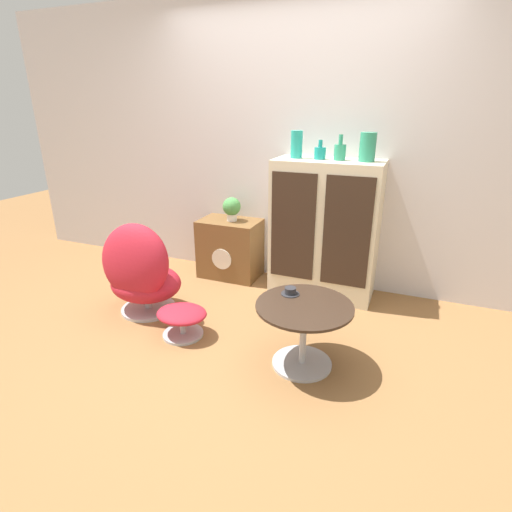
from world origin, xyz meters
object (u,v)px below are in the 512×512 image
object	(u,v)px
coffee_table	(304,325)
vase_rightmost	(368,147)
egg_chair	(141,273)
vase_inner_right	(340,151)
potted_plant	(232,208)
sideboard	(325,230)
teacup	(290,292)
ottoman	(182,317)
tv_console	(230,248)
vase_inner_left	(320,153)
vase_leftmost	(297,144)

from	to	relation	value
coffee_table	vase_rightmost	distance (m)	1.57
egg_chair	vase_rightmost	bearing A→B (deg)	31.21
vase_inner_right	coffee_table	bearing A→B (deg)	-86.94
potted_plant	coffee_table	bearing A→B (deg)	-47.85
sideboard	teacup	world-z (taller)	sideboard
ottoman	potted_plant	xyz separation A→B (m)	(-0.13, 1.18, 0.56)
tv_console	sideboard	bearing A→B (deg)	-1.97
teacup	tv_console	bearing A→B (deg)	132.07
coffee_table	vase_inner_left	bearing A→B (deg)	101.13
tv_console	ottoman	xyz separation A→B (m)	(0.16, -1.18, -0.13)
vase_rightmost	tv_console	bearing A→B (deg)	178.68
egg_chair	vase_inner_left	world-z (taller)	vase_inner_left
vase_leftmost	vase_inner_right	world-z (taller)	vase_leftmost
vase_inner_left	vase_rightmost	world-z (taller)	vase_rightmost
vase_inner_left	vase_inner_right	bearing A→B (deg)	0.00
ottoman	vase_rightmost	world-z (taller)	vase_rightmost
egg_chair	vase_leftmost	xyz separation A→B (m)	(1.01, 0.97, 0.98)
potted_plant	teacup	bearing A→B (deg)	-48.73
vase_leftmost	vase_inner_right	size ratio (longest dim) A/B	1.11
vase_rightmost	vase_leftmost	bearing A→B (deg)	180.00
vase_rightmost	potted_plant	xyz separation A→B (m)	(-1.24, 0.03, -0.62)
tv_console	teacup	xyz separation A→B (m)	(0.97, -1.08, 0.18)
vase_inner_right	vase_leftmost	bearing A→B (deg)	180.00
vase_rightmost	sideboard	bearing A→B (deg)	-179.27
vase_leftmost	potted_plant	xyz separation A→B (m)	(-0.64, 0.03, -0.62)
ottoman	coffee_table	bearing A→B (deg)	-0.71
vase_inner_right	vase_rightmost	xyz separation A→B (m)	(0.22, 0.00, 0.04)
tv_console	coffee_table	size ratio (longest dim) A/B	0.94
vase_leftmost	teacup	size ratio (longest dim) A/B	1.83
tv_console	egg_chair	size ratio (longest dim) A/B	0.73
ottoman	vase_inner_right	distance (m)	1.85
tv_console	ottoman	bearing A→B (deg)	-82.38
egg_chair	coffee_table	size ratio (longest dim) A/B	1.28
sideboard	vase_inner_left	size ratio (longest dim) A/B	7.70
sideboard	teacup	xyz separation A→B (m)	(0.01, -1.05, -0.14)
vase_leftmost	potted_plant	world-z (taller)	vase_leftmost
tv_console	potted_plant	size ratio (longest dim) A/B	2.58
vase_inner_left	teacup	xyz separation A→B (m)	(0.10, -1.05, -0.81)
vase_leftmost	vase_rightmost	xyz separation A→B (m)	(0.59, 0.00, 0.00)
tv_console	coffee_table	xyz separation A→B (m)	(1.11, -1.19, 0.01)
sideboard	vase_inner_right	bearing A→B (deg)	2.62
coffee_table	vase_rightmost	size ratio (longest dim) A/B	2.78
sideboard	potted_plant	distance (m)	0.94
vase_inner_left	vase_rightmost	distance (m)	0.39
ottoman	vase_inner_left	xyz separation A→B (m)	(0.72, 1.15, 1.12)
vase_rightmost	coffee_table	bearing A→B (deg)	-97.69
egg_chair	coffee_table	xyz separation A→B (m)	(1.44, -0.19, -0.06)
coffee_table	vase_inner_left	xyz separation A→B (m)	(-0.23, 1.16, 0.98)
vase_rightmost	potted_plant	bearing A→B (deg)	178.62
vase_inner_right	potted_plant	distance (m)	1.17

